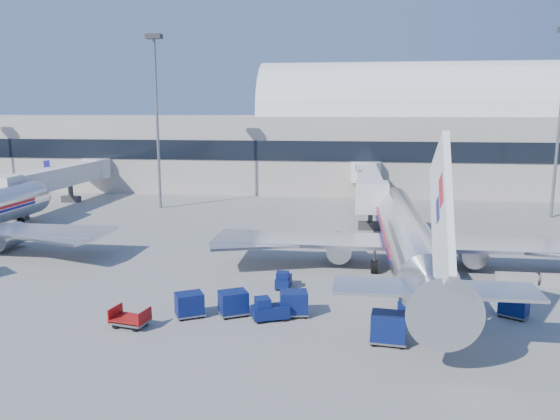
# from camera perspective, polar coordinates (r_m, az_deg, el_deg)

# --- Properties ---
(ground) EXTENTS (260.00, 260.00, 0.00)m
(ground) POSITION_cam_1_polar(r_m,az_deg,el_deg) (42.20, -0.19, -7.63)
(ground) COLOR gray
(ground) RESTS_ON ground
(terminal) EXTENTS (170.00, 28.15, 21.00)m
(terminal) POSITION_cam_1_polar(r_m,az_deg,el_deg) (97.74, -3.81, 7.16)
(terminal) COLOR #B2AA9E
(terminal) RESTS_ON ground
(airliner_main) EXTENTS (32.00, 37.26, 12.07)m
(airliner_main) POSITION_cam_1_polar(r_m,az_deg,el_deg) (45.67, 13.12, -2.69)
(airliner_main) COLOR silver
(airliner_main) RESTS_ON ground
(jetbridge_near) EXTENTS (4.40, 27.50, 6.25)m
(jetbridge_near) POSITION_cam_1_polar(r_m,az_deg,el_deg) (71.20, 9.19, 2.92)
(jetbridge_near) COLOR silver
(jetbridge_near) RESTS_ON ground
(jetbridge_mid) EXTENTS (4.40, 27.50, 6.25)m
(jetbridge_mid) POSITION_cam_1_polar(r_m,az_deg,el_deg) (81.49, -21.86, 3.24)
(jetbridge_mid) COLOR silver
(jetbridge_mid) RESTS_ON ground
(mast_west) EXTENTS (2.00, 1.20, 22.60)m
(mast_west) POSITION_cam_1_polar(r_m,az_deg,el_deg) (74.23, -12.80, 11.51)
(mast_west) COLOR slate
(mast_west) RESTS_ON ground
(barrier_near) EXTENTS (3.00, 0.55, 0.90)m
(barrier_near) POSITION_cam_1_polar(r_m,az_deg,el_deg) (45.45, 23.45, -6.60)
(barrier_near) COLOR #9E9E96
(barrier_near) RESTS_ON ground
(tug_lead) EXTENTS (2.56, 1.92, 1.50)m
(tug_lead) POSITION_cam_1_polar(r_m,az_deg,el_deg) (34.92, -1.16, -10.37)
(tug_lead) COLOR #0A154C
(tug_lead) RESTS_ON ground
(tug_right) EXTENTS (2.77, 2.11, 1.62)m
(tug_right) POSITION_cam_1_polar(r_m,az_deg,el_deg) (36.61, 14.20, -9.61)
(tug_right) COLOR #0A154C
(tug_right) RESTS_ON ground
(tug_left) EXTENTS (1.07, 2.07, 1.33)m
(tug_left) POSITION_cam_1_polar(r_m,az_deg,el_deg) (40.93, 0.34, -7.32)
(tug_left) COLOR #0A154C
(tug_left) RESTS_ON ground
(cart_train_a) EXTENTS (2.06, 1.70, 1.62)m
(cart_train_a) POSITION_cam_1_polar(r_m,az_deg,el_deg) (35.55, 1.45, -9.67)
(cart_train_a) COLOR #0A154C
(cart_train_a) RESTS_ON ground
(cart_train_b) EXTENTS (2.27, 2.10, 1.61)m
(cart_train_b) POSITION_cam_1_polar(r_m,az_deg,el_deg) (35.72, -4.90, -9.62)
(cart_train_b) COLOR #0A154C
(cart_train_b) RESTS_ON ground
(cart_train_c) EXTENTS (2.23, 2.06, 1.58)m
(cart_train_c) POSITION_cam_1_polar(r_m,az_deg,el_deg) (35.84, -9.44, -9.69)
(cart_train_c) COLOR #0A154C
(cart_train_c) RESTS_ON ground
(cart_solo_near) EXTENTS (2.20, 1.77, 1.80)m
(cart_solo_near) POSITION_cam_1_polar(r_m,az_deg,el_deg) (32.14, 11.27, -11.95)
(cart_solo_near) COLOR #0A154C
(cart_solo_near) RESTS_ON ground
(cart_solo_far) EXTENTS (2.18, 2.04, 1.53)m
(cart_solo_far) POSITION_cam_1_polar(r_m,az_deg,el_deg) (38.37, 23.26, -9.09)
(cart_solo_far) COLOR #0A154C
(cart_solo_far) RESTS_ON ground
(cart_open_red) EXTENTS (2.44, 1.93, 0.58)m
(cart_open_red) POSITION_cam_1_polar(r_m,az_deg,el_deg) (35.20, -15.34, -11.05)
(cart_open_red) COLOR slate
(cart_open_red) RESTS_ON ground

